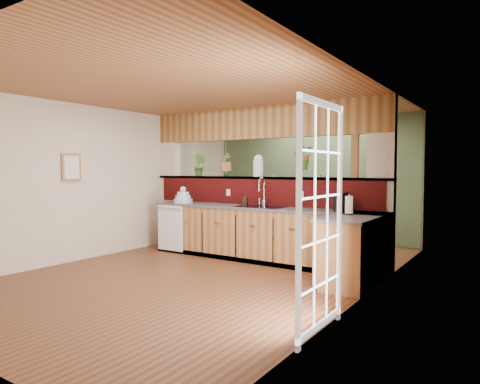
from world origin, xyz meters
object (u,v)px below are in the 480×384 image
Objects in this scene: faucet at (262,191)px; shelving_console at (300,217)px; dish_stack at (183,198)px; soap_dispenser at (245,200)px; glass_jar at (258,166)px; paper_towel at (349,206)px; coffee_maker at (341,202)px.

shelving_console is (-0.32, 2.12, -0.66)m from faucet.
soap_dispenser is (1.26, 0.15, 0.00)m from dish_stack.
glass_jar is (1.33, 0.47, 0.59)m from dish_stack.
dish_stack is 3.25m from paper_towel.
glass_jar is at bearing 19.36° from dish_stack.
shelving_console is at bearing 90.92° from soap_dispenser.
paper_towel is (0.28, -0.43, -0.00)m from coffee_maker.
paper_towel is at bearing -17.66° from faucet.
glass_jar is 2.19m from shelving_console.
shelving_console is at bearing 93.12° from glass_jar.
soap_dispenser is 0.71× the size of coffee_maker.
coffee_maker is at bearing -11.38° from glass_jar.
soap_dispenser is at bearing 6.71° from dish_stack.
coffee_maker reaches higher than soap_dispenser.
faucet reaches higher than shelving_console.
dish_stack is at bearing -173.29° from soap_dispenser.
coffee_maker is 1.75m from glass_jar.
soap_dispenser is 0.67m from glass_jar.
dish_stack is 1.79× the size of soap_dispenser.
faucet is 1.40× the size of dish_stack.
glass_jar reaches higher than dish_stack.
glass_jar reaches higher than shelving_console.
glass_jar is (0.07, 0.32, 0.59)m from soap_dispenser.
paper_towel reaches higher than shelving_console.
coffee_maker is 2.87m from shelving_console.
coffee_maker reaches higher than paper_towel.
dish_stack is 1.28× the size of paper_towel.
paper_towel is (1.98, -0.44, 0.03)m from soap_dispenser.
dish_stack is at bearing -109.15° from shelving_console.
faucet is 1.42m from coffee_maker.
coffee_maker is (1.70, -0.01, 0.03)m from soap_dispenser.
faucet is 0.34m from soap_dispenser.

